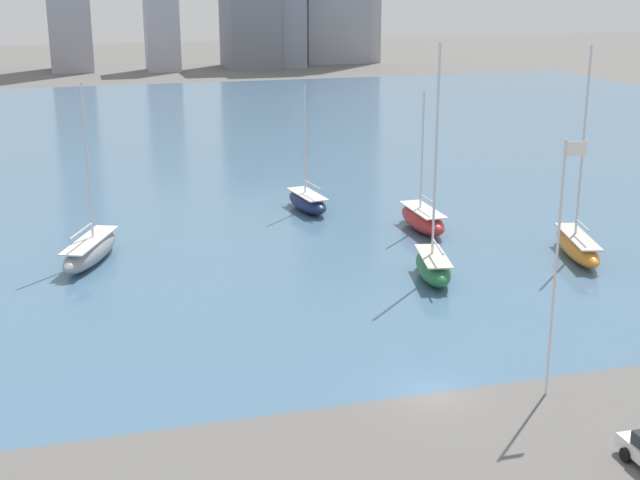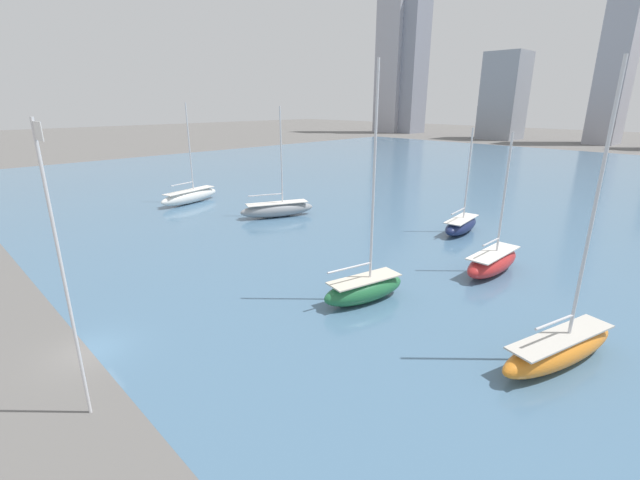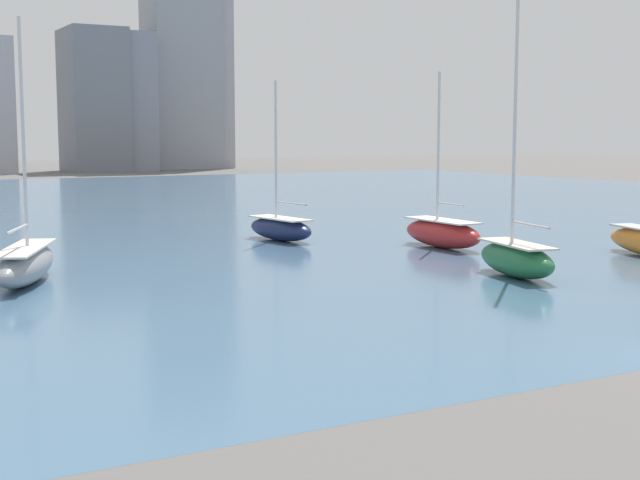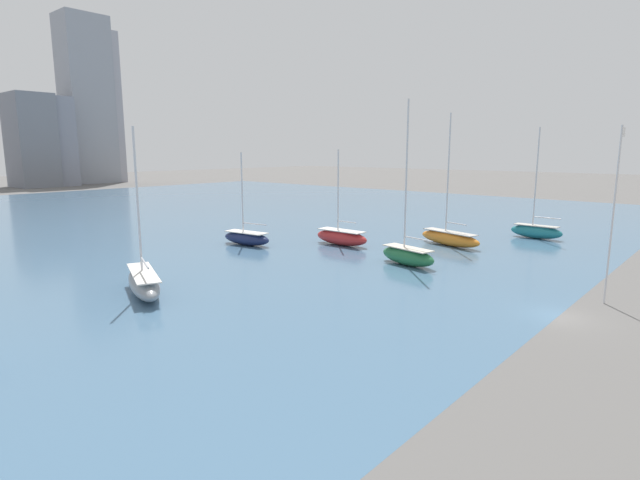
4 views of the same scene
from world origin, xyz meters
The scene contains 5 objects.
harbor_water centered at (0.00, 70.00, 0.00)m, with size 180.00×140.00×0.00m.
sailboat_red centered at (11.17, 28.64, 1.03)m, with size 2.40×7.68×11.76m.
sailboat_gray centered at (-16.34, 27.39, 1.02)m, with size 5.71×9.58×13.52m.
sailboat_navy centered at (3.46, 37.62, 0.93)m, with size 3.14×7.25×11.42m.
sailboat_green centered at (7.03, 16.63, 1.09)m, with size 3.63×7.15×16.63m.
Camera 3 is at (-25.22, -19.40, 7.56)m, focal length 50.00 mm.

